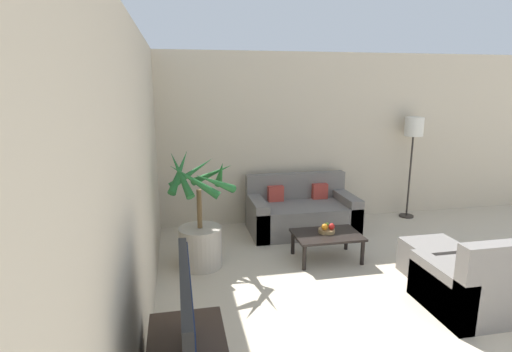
# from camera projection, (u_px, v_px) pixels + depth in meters

# --- Properties ---
(wall_back) EXTENTS (8.07, 0.06, 2.70)m
(wall_back) POSITION_uv_depth(u_px,v_px,m) (357.00, 137.00, 6.61)
(wall_back) COLOR beige
(wall_back) RESTS_ON ground_plane
(wall_left) EXTENTS (0.06, 7.83, 2.70)m
(wall_left) POSITION_uv_depth(u_px,v_px,m) (135.00, 201.00, 2.98)
(wall_left) COLOR beige
(wall_left) RESTS_ON ground_plane
(television) EXTENTS (0.18, 1.02, 0.65)m
(television) POSITION_uv_depth(u_px,v_px,m) (187.00, 330.00, 2.13)
(television) COLOR black
(television) RESTS_ON tv_console
(potted_palm) EXTENTS (0.83, 0.92, 1.46)m
(potted_palm) POSITION_uv_depth(u_px,v_px,m) (200.00, 230.00, 4.87)
(potted_palm) COLOR #ADA393
(potted_palm) RESTS_ON ground_plane
(sofa_loveseat) EXTENTS (1.60, 0.88, 0.84)m
(sofa_loveseat) POSITION_uv_depth(u_px,v_px,m) (301.00, 213.00, 6.12)
(sofa_loveseat) COLOR slate
(sofa_loveseat) RESTS_ON ground_plane
(floor_lamp) EXTENTS (0.30, 0.30, 1.69)m
(floor_lamp) POSITION_uv_depth(u_px,v_px,m) (413.00, 133.00, 6.50)
(floor_lamp) COLOR #2D2823
(floor_lamp) RESTS_ON ground_plane
(coffee_table) EXTENTS (0.85, 0.57, 0.34)m
(coffee_table) POSITION_uv_depth(u_px,v_px,m) (327.00, 237.00, 5.10)
(coffee_table) COLOR black
(coffee_table) RESTS_ON ground_plane
(fruit_bowl) EXTENTS (0.21, 0.21, 0.05)m
(fruit_bowl) POSITION_uv_depth(u_px,v_px,m) (327.00, 231.00, 5.13)
(fruit_bowl) COLOR #997A4C
(fruit_bowl) RESTS_ON coffee_table
(apple_red) EXTENTS (0.08, 0.08, 0.08)m
(apple_red) POSITION_uv_depth(u_px,v_px,m) (332.00, 226.00, 5.10)
(apple_red) COLOR red
(apple_red) RESTS_ON fruit_bowl
(apple_green) EXTENTS (0.07, 0.07, 0.07)m
(apple_green) POSITION_uv_depth(u_px,v_px,m) (327.00, 225.00, 5.18)
(apple_green) COLOR olive
(apple_green) RESTS_ON fruit_bowl
(orange_fruit) EXTENTS (0.08, 0.08, 0.08)m
(orange_fruit) POSITION_uv_depth(u_px,v_px,m) (325.00, 227.00, 5.08)
(orange_fruit) COLOR orange
(orange_fruit) RESTS_ON fruit_bowl
(armchair) EXTENTS (0.91, 0.84, 0.85)m
(armchair) POSITION_uv_depth(u_px,v_px,m) (477.00, 286.00, 3.92)
(armchair) COLOR slate
(armchair) RESTS_ON ground_plane
(ottoman) EXTENTS (0.61, 0.51, 0.41)m
(ottoman) POSITION_uv_depth(u_px,v_px,m) (432.00, 259.00, 4.68)
(ottoman) COLOR slate
(ottoman) RESTS_ON ground_plane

